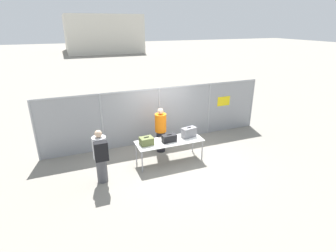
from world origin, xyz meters
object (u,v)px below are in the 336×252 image
at_px(suitcase_black, 169,138).
at_px(traveler_hooded, 101,155).
at_px(inspection_table, 169,142).
at_px(utility_trailer, 155,114).
at_px(suitcase_grey, 189,132).
at_px(suitcase_olive, 147,141).
at_px(security_worker_near, 161,130).

relative_size(suitcase_black, traveler_hooded, 0.30).
bearing_deg(inspection_table, utility_trailer, 77.99).
relative_size(suitcase_grey, utility_trailer, 0.12).
distance_m(suitcase_black, suitcase_grey, 0.78).
xyz_separation_m(suitcase_olive, suitcase_grey, (1.53, 0.03, 0.05)).
bearing_deg(suitcase_olive, suitcase_black, -4.82).
bearing_deg(suitcase_olive, traveler_hooded, -163.60).
bearing_deg(suitcase_black, traveler_hooded, -170.47).
bearing_deg(security_worker_near, traveler_hooded, 36.35).
distance_m(suitcase_grey, security_worker_near, 1.08).
bearing_deg(traveler_hooded, suitcase_olive, 17.60).
relative_size(suitcase_black, security_worker_near, 0.29).
distance_m(suitcase_olive, suitcase_black, 0.76).
bearing_deg(suitcase_olive, suitcase_grey, 1.26).
xyz_separation_m(inspection_table, traveler_hooded, (-2.31, -0.43, 0.19)).
bearing_deg(security_worker_near, suitcase_grey, 141.26).
height_order(suitcase_black, utility_trailer, suitcase_black).
relative_size(traveler_hooded, security_worker_near, 0.99).
relative_size(suitcase_olive, utility_trailer, 0.10).
bearing_deg(suitcase_grey, utility_trailer, 89.08).
xyz_separation_m(suitcase_olive, suitcase_black, (0.76, -0.06, -0.00)).
distance_m(suitcase_olive, traveler_hooded, 1.58).
xyz_separation_m(suitcase_grey, security_worker_near, (-0.74, 0.78, -0.08)).
relative_size(security_worker_near, utility_trailer, 0.36).
relative_size(inspection_table, security_worker_near, 1.36).
relative_size(traveler_hooded, utility_trailer, 0.36).
relative_size(inspection_table, traveler_hooded, 1.37).
distance_m(inspection_table, suitcase_black, 0.18).
height_order(traveler_hooded, security_worker_near, security_worker_near).
distance_m(inspection_table, suitcase_olive, 0.81).
xyz_separation_m(suitcase_olive, security_worker_near, (0.79, 0.81, -0.03)).
bearing_deg(utility_trailer, suitcase_olive, -113.02).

